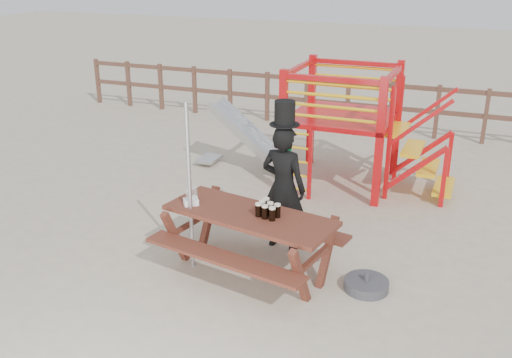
{
  "coord_description": "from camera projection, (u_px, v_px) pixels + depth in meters",
  "views": [
    {
      "loc": [
        2.42,
        -5.79,
        3.74
      ],
      "look_at": [
        -0.27,
        0.8,
        0.99
      ],
      "focal_mm": 40.0,
      "sensor_mm": 36.0,
      "label": 1
    }
  ],
  "objects": [
    {
      "name": "ground",
      "position": [
        252.0,
        276.0,
        7.2
      ],
      "size": [
        60.0,
        60.0,
        0.0
      ],
      "primitive_type": "plane",
      "color": "#C2B197",
      "rests_on": "ground"
    },
    {
      "name": "back_fence",
      "position": [
        369.0,
        100.0,
        12.98
      ],
      "size": [
        15.09,
        0.09,
        1.2
      ],
      "color": "brown",
      "rests_on": "ground"
    },
    {
      "name": "playground_fort",
      "position": [
        337.0,
        124.0,
        9.86
      ],
      "size": [
        4.71,
        1.84,
        2.1
      ],
      "color": "red",
      "rests_on": "ground"
    },
    {
      "name": "picnic_table",
      "position": [
        250.0,
        235.0,
        7.1
      ],
      "size": [
        2.36,
        1.83,
        0.83
      ],
      "rotation": [
        0.0,
        0.0,
        -0.18
      ],
      "color": "brown",
      "rests_on": "ground"
    },
    {
      "name": "man_with_hat",
      "position": [
        283.0,
        185.0,
        7.61
      ],
      "size": [
        0.69,
        0.51,
        2.07
      ],
      "rotation": [
        0.0,
        0.0,
        2.99
      ],
      "color": "black",
      "rests_on": "ground"
    },
    {
      "name": "metal_pole",
      "position": [
        190.0,
        189.0,
        7.04
      ],
      "size": [
        0.05,
        0.05,
        2.19
      ],
      "primitive_type": "cylinder",
      "color": "#B2B2B7",
      "rests_on": "ground"
    },
    {
      "name": "parasol_base",
      "position": [
        366.0,
        285.0,
        6.89
      ],
      "size": [
        0.54,
        0.54,
        0.23
      ],
      "color": "#3C3C41",
      "rests_on": "ground"
    },
    {
      "name": "paper_bag",
      "position": [
        191.0,
        202.0,
        7.22
      ],
      "size": [
        0.23,
        0.22,
        0.08
      ],
      "primitive_type": "cube",
      "rotation": [
        0.0,
        0.0,
        0.66
      ],
      "color": "white",
      "rests_on": "picnic_table"
    },
    {
      "name": "stout_pints",
      "position": [
        267.0,
        209.0,
        6.89
      ],
      "size": [
        0.3,
        0.31,
        0.17
      ],
      "color": "black",
      "rests_on": "picnic_table"
    },
    {
      "name": "empty_glasses",
      "position": [
        192.0,
        194.0,
        7.39
      ],
      "size": [
        0.1,
        0.19,
        0.15
      ],
      "color": "silver",
      "rests_on": "picnic_table"
    }
  ]
}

